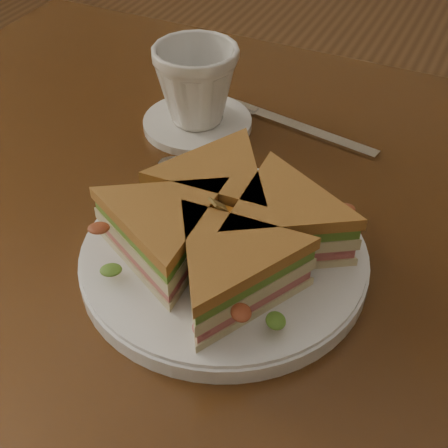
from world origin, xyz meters
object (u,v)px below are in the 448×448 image
object	(u,v)px
plate	(224,258)
saucer	(198,123)
knife	(291,125)
sandwich_wedges	(224,228)
coffee_cup	(196,85)
spoon	(195,175)
table	(297,310)

from	to	relation	value
plate	saucer	distance (m)	0.24
knife	sandwich_wedges	bearing A→B (deg)	-73.39
sandwich_wedges	coffee_cup	world-z (taller)	coffee_cup
sandwich_wedges	saucer	distance (m)	0.24
sandwich_wedges	spoon	size ratio (longest dim) A/B	1.56
table	coffee_cup	xyz separation A→B (m)	(-0.19, 0.14, 0.16)
plate	coffee_cup	size ratio (longest dim) A/B	2.64
spoon	coffee_cup	world-z (taller)	coffee_cup
table	knife	size ratio (longest dim) A/B	5.61
sandwich_wedges	spoon	xyz separation A→B (m)	(-0.09, 0.11, -0.04)
saucer	coffee_cup	size ratio (longest dim) A/B	1.32
spoon	knife	xyz separation A→B (m)	(0.06, 0.14, -0.00)
coffee_cup	spoon	bearing A→B (deg)	-63.53
plate	spoon	xyz separation A→B (m)	(-0.09, 0.11, -0.00)
plate	knife	distance (m)	0.25
table	knife	bearing A→B (deg)	114.59
knife	table	bearing A→B (deg)	-55.35
knife	coffee_cup	world-z (taller)	coffee_cup
knife	coffee_cup	bearing A→B (deg)	-144.45
plate	knife	bearing A→B (deg)	96.56
plate	sandwich_wedges	size ratio (longest dim) A/B	0.93
saucer	knife	bearing A→B (deg)	25.50
table	spoon	xyz separation A→B (m)	(-0.15, 0.05, 0.10)
saucer	table	bearing A→B (deg)	-36.70
spoon	knife	distance (m)	0.15
table	spoon	bearing A→B (deg)	161.87
spoon	saucer	distance (m)	0.10
coffee_cup	plate	bearing A→B (deg)	-55.93
table	sandwich_wedges	xyz separation A→B (m)	(-0.06, -0.06, 0.14)
coffee_cup	knife	bearing A→B (deg)	26.43
table	saucer	bearing A→B (deg)	143.30
sandwich_wedges	knife	xyz separation A→B (m)	(-0.03, 0.25, -0.04)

